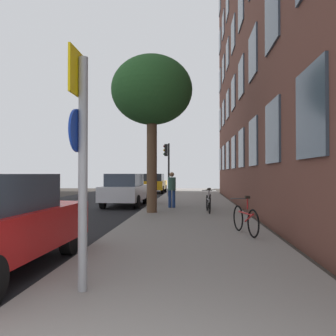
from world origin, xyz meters
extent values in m
plane|color=#332D28|center=(-2.40, 15.00, 0.00)|extent=(41.80, 41.80, 0.00)
cube|color=black|center=(-4.50, 15.00, 0.01)|extent=(7.00, 38.00, 0.01)
cube|color=gray|center=(1.10, 15.00, 0.06)|extent=(4.20, 38.00, 0.12)
cube|color=brown|center=(3.70, 14.50, 8.75)|extent=(0.50, 27.00, 17.49)
cube|color=#384756|center=(3.42, 5.12, 2.81)|extent=(0.06, 1.65, 1.77)
cube|color=#384756|center=(3.42, 8.25, 2.81)|extent=(0.06, 1.65, 1.77)
cube|color=#384756|center=(3.42, 11.38, 2.81)|extent=(0.06, 1.65, 1.77)
cube|color=#384756|center=(3.42, 14.50, 2.81)|extent=(0.06, 1.65, 1.77)
cube|color=#384756|center=(3.42, 17.62, 2.81)|extent=(0.06, 1.65, 1.77)
cube|color=#384756|center=(3.42, 20.75, 2.81)|extent=(0.06, 1.65, 1.77)
cube|color=#384756|center=(3.42, 23.88, 2.81)|extent=(0.06, 1.65, 1.77)
cube|color=#384756|center=(3.42, 27.00, 2.81)|extent=(0.06, 1.65, 1.77)
cube|color=#384756|center=(3.42, 8.25, 6.11)|extent=(0.06, 1.65, 1.77)
cube|color=#384756|center=(3.42, 11.38, 6.11)|extent=(0.06, 1.65, 1.77)
cube|color=#384756|center=(3.42, 14.50, 6.11)|extent=(0.06, 1.65, 1.77)
cube|color=#384756|center=(3.42, 17.62, 6.11)|extent=(0.06, 1.65, 1.77)
cube|color=#384756|center=(3.42, 20.75, 6.11)|extent=(0.06, 1.65, 1.77)
cube|color=#384756|center=(3.42, 23.88, 6.11)|extent=(0.06, 1.65, 1.77)
cube|color=#384756|center=(3.42, 27.00, 6.11)|extent=(0.06, 1.65, 1.77)
cube|color=#384756|center=(3.42, 14.50, 9.41)|extent=(0.06, 1.65, 1.77)
cube|color=#384756|center=(3.42, 17.62, 9.41)|extent=(0.06, 1.65, 1.77)
cube|color=#384756|center=(3.42, 20.75, 9.41)|extent=(0.06, 1.65, 1.77)
cube|color=#384756|center=(3.42, 23.88, 9.41)|extent=(0.06, 1.65, 1.77)
cube|color=#384756|center=(3.42, 27.00, 9.41)|extent=(0.06, 1.65, 1.77)
cube|color=#384756|center=(3.42, 20.75, 12.71)|extent=(0.06, 1.65, 1.77)
cube|color=#384756|center=(3.42, 23.88, 12.71)|extent=(0.06, 1.65, 1.77)
cube|color=#384756|center=(3.42, 27.00, 12.71)|extent=(0.06, 1.65, 1.77)
cube|color=#384756|center=(3.42, 27.00, 16.01)|extent=(0.06, 1.65, 1.77)
cylinder|color=gray|center=(-0.25, 2.78, 1.64)|extent=(0.12, 0.12, 3.04)
cube|color=yellow|center=(-0.33, 2.78, 2.95)|extent=(0.03, 0.60, 0.60)
cylinder|color=#14339E|center=(-0.33, 2.78, 2.20)|extent=(0.03, 0.56, 0.56)
cylinder|color=black|center=(-0.46, 21.18, 1.89)|extent=(0.12, 0.12, 3.55)
cube|color=black|center=(-0.64, 21.18, 3.22)|extent=(0.20, 0.24, 0.80)
sphere|color=#4B0707|center=(-0.75, 21.18, 3.48)|extent=(0.16, 0.16, 0.16)
sphere|color=orange|center=(-0.75, 21.18, 3.22)|extent=(0.16, 0.16, 0.16)
sphere|color=#083E11|center=(-0.75, 21.18, 2.96)|extent=(0.16, 0.16, 0.16)
cylinder|color=brown|center=(-0.44, 11.72, 2.04)|extent=(0.40, 0.40, 3.85)
ellipsoid|color=#235123|center=(-0.44, 11.72, 4.93)|extent=(3.19, 3.19, 2.71)
torus|color=black|center=(2.37, 7.62, 0.46)|extent=(0.19, 0.67, 0.67)
torus|color=black|center=(2.60, 6.65, 0.46)|extent=(0.19, 0.67, 0.67)
cylinder|color=#B21E1E|center=(2.48, 7.13, 0.64)|extent=(0.23, 0.83, 0.04)
cylinder|color=#B21E1E|center=(2.54, 6.89, 0.56)|extent=(0.16, 0.51, 0.28)
cylinder|color=#B21E1E|center=(2.52, 6.99, 0.89)|extent=(0.04, 0.04, 0.28)
cube|color=black|center=(2.52, 6.99, 1.05)|extent=(0.10, 0.24, 0.06)
cylinder|color=#4C4C4C|center=(2.37, 7.62, 0.97)|extent=(0.42, 0.12, 0.03)
torus|color=black|center=(1.74, 12.38, 0.45)|extent=(0.07, 0.66, 0.65)
torus|color=black|center=(1.79, 11.37, 0.45)|extent=(0.07, 0.66, 0.65)
cylinder|color=#99999E|center=(1.77, 11.87, 0.63)|extent=(0.08, 0.86, 0.04)
cylinder|color=#99999E|center=(1.78, 11.62, 0.55)|extent=(0.07, 0.52, 0.28)
cylinder|color=#99999E|center=(1.77, 11.72, 0.87)|extent=(0.04, 0.04, 0.28)
cube|color=black|center=(1.77, 11.72, 1.03)|extent=(0.10, 0.24, 0.06)
cylinder|color=#4C4C4C|center=(1.74, 12.38, 0.95)|extent=(0.42, 0.05, 0.03)
torus|color=black|center=(1.95, 14.01, 0.42)|extent=(0.09, 0.60, 0.60)
torus|color=black|center=(1.86, 12.98, 0.42)|extent=(0.09, 0.60, 0.60)
cylinder|color=#99999E|center=(1.90, 13.50, 0.59)|extent=(0.12, 0.88, 0.04)
cylinder|color=#99999E|center=(1.88, 13.24, 0.51)|extent=(0.09, 0.53, 0.29)
cylinder|color=#99999E|center=(1.89, 13.34, 0.82)|extent=(0.04, 0.04, 0.28)
cube|color=black|center=(1.89, 13.34, 0.98)|extent=(0.10, 0.24, 0.06)
cylinder|color=#4C4C4C|center=(1.95, 14.01, 0.90)|extent=(0.42, 0.07, 0.03)
cylinder|color=navy|center=(0.14, 13.69, 0.51)|extent=(0.14, 0.14, 0.77)
cylinder|color=navy|center=(0.31, 13.69, 0.51)|extent=(0.14, 0.14, 0.77)
cylinder|color=#33594C|center=(0.22, 13.69, 1.18)|extent=(0.50, 0.50, 0.58)
sphere|color=#936B4C|center=(0.22, 13.69, 1.60)|extent=(0.21, 0.21, 0.21)
cylinder|color=black|center=(-1.30, 5.15, 0.33)|extent=(0.22, 0.64, 0.64)
cube|color=silver|center=(-2.23, 15.51, 0.68)|extent=(1.86, 4.36, 0.70)
cube|color=#2D3847|center=(-2.23, 15.29, 1.33)|extent=(1.54, 2.45, 0.60)
cylinder|color=black|center=(-3.04, 16.89, 0.33)|extent=(0.22, 0.64, 0.64)
cylinder|color=black|center=(-1.42, 16.89, 0.33)|extent=(0.22, 0.64, 0.64)
cylinder|color=black|center=(-3.04, 14.12, 0.33)|extent=(0.22, 0.64, 0.64)
cylinder|color=black|center=(-1.42, 14.12, 0.33)|extent=(0.22, 0.64, 0.64)
cube|color=orange|center=(-2.15, 27.35, 0.68)|extent=(1.84, 4.49, 0.70)
cube|color=#1E232D|center=(-2.15, 27.13, 1.33)|extent=(1.54, 2.51, 0.60)
cylinder|color=black|center=(-2.98, 28.79, 0.33)|extent=(0.22, 0.64, 0.64)
cylinder|color=black|center=(-1.32, 28.79, 0.33)|extent=(0.22, 0.64, 0.64)
cylinder|color=black|center=(-2.98, 25.92, 0.33)|extent=(0.22, 0.64, 0.64)
cylinder|color=black|center=(-1.32, 25.92, 0.33)|extent=(0.22, 0.64, 0.64)
camera|label=1|loc=(1.19, -1.56, 1.63)|focal=36.47mm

